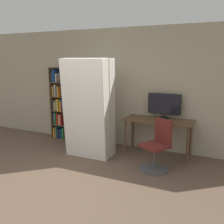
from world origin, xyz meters
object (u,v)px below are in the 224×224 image
at_px(mattress_near, 86,109).
at_px(mattress_far, 93,107).
at_px(monitor, 164,105).
at_px(office_chair, 157,149).
at_px(bookshelf, 63,107).

xyz_separation_m(mattress_near, mattress_far, (0.00, 0.28, -0.00)).
bearing_deg(monitor, mattress_near, -146.61).
bearing_deg(office_chair, bookshelf, 162.06).
bearing_deg(mattress_far, monitor, 24.52).
bearing_deg(mattress_near, bookshelf, 143.65).
bearing_deg(mattress_far, office_chair, -9.80).
height_order(mattress_near, mattress_far, mattress_near).
relative_size(bookshelf, mattress_near, 0.89).
xyz_separation_m(office_chair, mattress_near, (-1.47, -0.03, 0.63)).
bearing_deg(office_chair, mattress_far, 170.20).
height_order(office_chair, bookshelf, bookshelf).
bearing_deg(mattress_near, office_chair, 0.98).
height_order(monitor, bookshelf, bookshelf).
bearing_deg(mattress_near, monitor, 33.39).
bearing_deg(office_chair, monitor, 96.25).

